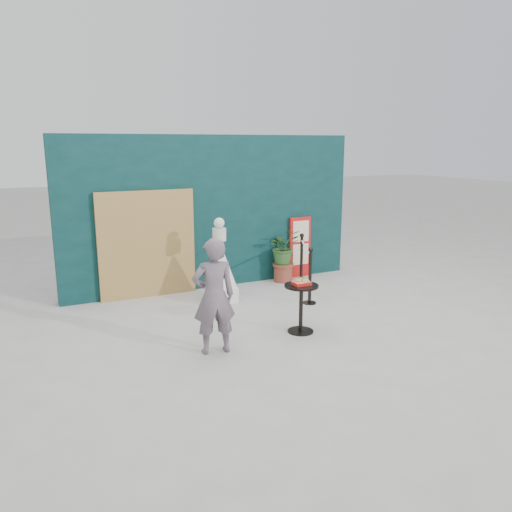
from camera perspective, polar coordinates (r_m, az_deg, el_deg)
name	(u,v)px	position (r m, az deg, el deg)	size (l,w,h in m)	color
ground	(291,337)	(7.59, 4.00, -9.20)	(60.00, 60.00, 0.00)	#ADAAA5
back_wall	(213,212)	(9.99, -4.90, 5.03)	(6.00, 0.30, 3.00)	#09292A
bamboo_fence	(147,245)	(9.46, -12.32, 1.28)	(1.80, 0.08, 2.00)	tan
woman	(214,296)	(6.81, -4.83, -4.61)	(0.59, 0.39, 1.62)	slate
menu_board	(300,247)	(10.78, 5.03, 1.01)	(0.50, 0.07, 1.30)	red
statue	(220,268)	(9.07, -4.15, -1.34)	(0.60, 0.60, 1.55)	silver
cafe_table	(301,301)	(7.63, 5.17, -5.13)	(0.52, 0.52, 0.75)	black
food_basket	(301,282)	(7.55, 5.22, -3.03)	(0.26, 0.19, 0.11)	red
planter	(283,251)	(10.38, 3.14, 0.52)	(0.65, 0.56, 1.10)	brown
stanchion_barrier	(305,267)	(9.68, 5.67, -1.29)	(0.84, 1.54, 1.03)	black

